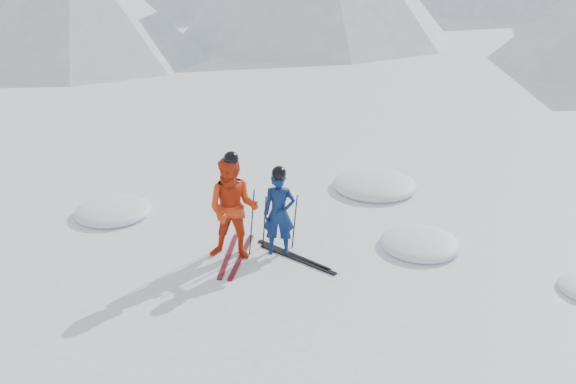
# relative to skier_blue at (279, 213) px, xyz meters

# --- Properties ---
(ground) EXTENTS (160.00, 160.00, 0.00)m
(ground) POSITION_rel_skier_blue_xyz_m (1.70, -0.20, -0.80)
(ground) COLOR white
(ground) RESTS_ON ground
(skier_blue) EXTENTS (0.61, 0.43, 1.59)m
(skier_blue) POSITION_rel_skier_blue_xyz_m (0.00, 0.00, 0.00)
(skier_blue) COLOR #0D2150
(skier_blue) RESTS_ON ground
(skier_red) EXTENTS (0.95, 0.74, 1.92)m
(skier_red) POSITION_rel_skier_blue_xyz_m (-0.78, -0.28, 0.16)
(skier_red) COLOR red
(skier_red) RESTS_ON ground
(pole_blue_left) EXTENTS (0.11, 0.08, 1.06)m
(pole_blue_left) POSITION_rel_skier_blue_xyz_m (-0.30, 0.15, -0.27)
(pole_blue_left) COLOR black
(pole_blue_left) RESTS_ON ground
(pole_blue_right) EXTENTS (0.11, 0.07, 1.06)m
(pole_blue_right) POSITION_rel_skier_blue_xyz_m (0.25, 0.25, -0.27)
(pole_blue_right) COLOR black
(pole_blue_right) RESTS_ON ground
(pole_red_left) EXTENTS (0.13, 0.10, 1.28)m
(pole_red_left) POSITION_rel_skier_blue_xyz_m (-1.08, -0.03, -0.16)
(pole_red_left) COLOR black
(pole_red_left) RESTS_ON ground
(pole_red_right) EXTENTS (0.13, 0.09, 1.28)m
(pole_red_right) POSITION_rel_skier_blue_xyz_m (-0.48, -0.13, -0.16)
(pole_red_right) COLOR black
(pole_red_right) RESTS_ON ground
(ski_worn_left) EXTENTS (0.18, 1.70, 0.03)m
(ski_worn_left) POSITION_rel_skier_blue_xyz_m (-0.90, -0.28, -0.78)
(ski_worn_left) COLOR black
(ski_worn_left) RESTS_ON ground
(ski_worn_right) EXTENTS (0.12, 1.70, 0.03)m
(ski_worn_right) POSITION_rel_skier_blue_xyz_m (-0.66, -0.28, -0.78)
(ski_worn_right) COLOR black
(ski_worn_right) RESTS_ON ground
(ski_loose_a) EXTENTS (1.48, 1.00, 0.03)m
(ski_loose_a) POSITION_rel_skier_blue_xyz_m (0.26, -0.08, -0.78)
(ski_loose_a) COLOR black
(ski_loose_a) RESTS_ON ground
(ski_loose_b) EXTENTS (1.51, 0.95, 0.03)m
(ski_loose_b) POSITION_rel_skier_blue_xyz_m (0.36, -0.23, -0.78)
(ski_loose_b) COLOR black
(ski_loose_b) RESTS_ON ground
(snow_lumps) EXTENTS (10.35, 5.47, 0.43)m
(snow_lumps) POSITION_rel_skier_blue_xyz_m (0.77, 1.97, -0.80)
(snow_lumps) COLOR white
(snow_lumps) RESTS_ON ground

